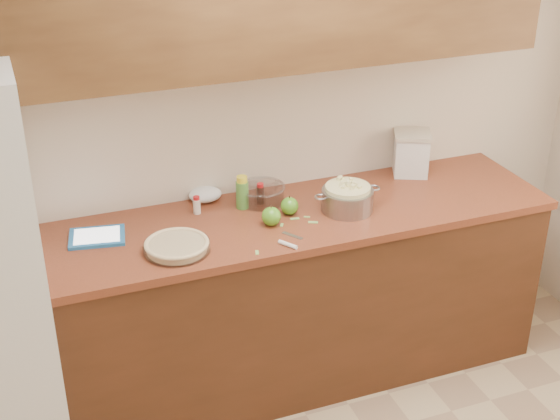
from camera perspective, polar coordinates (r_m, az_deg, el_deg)
name	(u,v)px	position (r m, az deg, el deg)	size (l,w,h in m)	color
room_shell	(462,318)	(2.34, 13.17, -7.70)	(3.60, 3.60, 3.60)	tan
counter_run	(281,298)	(3.89, 0.05, -6.47)	(2.64, 0.68, 0.92)	#4E2716
pie	(177,246)	(3.39, -7.56, -2.64)	(0.29, 0.29, 0.05)	silver
colander	(347,199)	(3.70, 4.95, 0.84)	(0.34, 0.25, 0.12)	gray
flour_canister	(411,153)	(4.11, 9.57, 4.15)	(0.24, 0.24, 0.23)	white
tablet	(97,237)	(3.56, -13.24, -1.92)	(0.27, 0.22, 0.02)	#2369A9
paring_knife	(288,243)	(3.41, 0.63, -2.45)	(0.13, 0.18, 0.02)	gray
lemon_bottle	(242,193)	(3.71, -2.78, 1.26)	(0.06, 0.06, 0.16)	#4C8C38
cinnamon_shaker	(197,205)	(3.69, -6.11, 0.35)	(0.04, 0.04, 0.09)	beige
vanilla_bottle	(260,194)	(3.76, -1.45, 1.19)	(0.04, 0.04, 0.10)	black
mixing_bowl	(261,193)	(3.77, -1.37, 1.25)	(0.23, 0.23, 0.09)	silver
paper_towel	(205,194)	(3.81, -5.49, 1.14)	(0.16, 0.13, 0.07)	white
apple_left	(271,216)	(3.56, -0.65, -0.47)	(0.09, 0.09, 0.10)	#4F9721
apple_center	(290,206)	(3.66, 0.70, 0.30)	(0.08, 0.08, 0.10)	#4F9721
peel_a	(257,252)	(3.36, -1.69, -3.12)	(0.04, 0.01, 0.00)	#93C560
peel_b	(307,217)	(3.65, 1.98, -0.51)	(0.03, 0.01, 0.00)	#93C560
peel_c	(313,222)	(3.60, 2.43, -0.90)	(0.04, 0.02, 0.00)	#93C560
peel_d	(295,219)	(3.63, 1.09, -0.64)	(0.04, 0.02, 0.00)	#93C560
peel_e	(282,225)	(3.58, 0.13, -1.10)	(0.03, 0.01, 0.00)	#93C560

